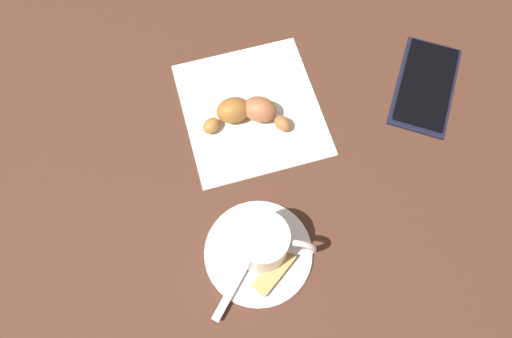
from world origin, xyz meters
TOP-DOWN VIEW (x-y plane):
  - ground_plane at (0.00, 0.00)m, footprint 1.80×1.80m
  - saucer at (-0.10, 0.03)m, footprint 0.13×0.13m
  - espresso_cup at (-0.10, 0.02)m, footprint 0.06×0.09m
  - teaspoon at (-0.10, 0.04)m, footprint 0.11×0.09m
  - sugar_packet at (-0.13, 0.02)m, footprint 0.05×0.06m
  - napkin at (0.09, -0.00)m, footprint 0.21×0.19m
  - croissant at (0.08, 0.01)m, footprint 0.06×0.12m
  - cell_phone at (0.08, -0.24)m, footprint 0.17×0.14m

SIDE VIEW (x-z plane):
  - ground_plane at x=0.00m, z-range 0.00..0.00m
  - napkin at x=0.09m, z-range 0.00..0.00m
  - saucer at x=-0.10m, z-range 0.00..0.01m
  - cell_phone at x=0.08m, z-range 0.00..0.01m
  - teaspoon at x=-0.10m, z-range 0.01..0.01m
  - sugar_packet at x=-0.13m, z-range 0.01..0.01m
  - croissant at x=0.08m, z-range 0.00..0.04m
  - espresso_cup at x=-0.10m, z-range 0.01..0.07m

